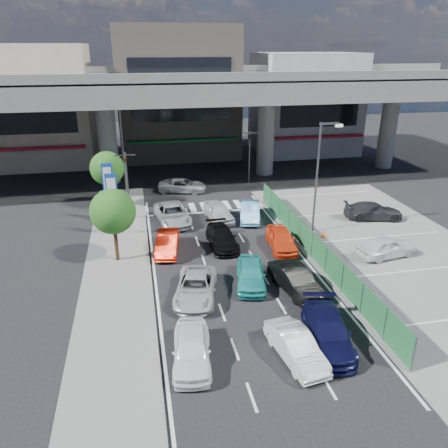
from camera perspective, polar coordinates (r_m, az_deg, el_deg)
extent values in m
plane|color=black|center=(25.79, 1.95, -7.44)|extent=(120.00, 120.00, 0.00)
cube|color=#5E5E5C|center=(31.51, 20.95, -3.16)|extent=(12.00, 28.00, 0.06)
cube|color=#5E5E5C|center=(28.78, -13.69, -4.63)|extent=(4.00, 30.00, 0.12)
cylinder|color=slate|center=(44.72, -14.94, 10.22)|extent=(1.80, 1.80, 8.00)
cylinder|color=slate|center=(46.58, 5.45, 11.31)|extent=(1.80, 1.80, 8.00)
cylinder|color=slate|center=(52.32, 20.60, 11.23)|extent=(1.80, 1.80, 8.00)
cube|color=slate|center=(44.25, -4.76, 17.30)|extent=(64.00, 14.00, 2.00)
cube|color=slate|center=(37.43, -3.48, 18.44)|extent=(64.00, 0.40, 0.90)
cube|color=slate|center=(50.90, -5.81, 19.38)|extent=(64.00, 0.40, 0.90)
cube|color=#A89C87|center=(55.18, -23.30, 14.01)|extent=(12.00, 10.00, 13.00)
cube|color=maroon|center=(50.82, -23.69, 9.10)|extent=(10.80, 1.60, 0.25)
cube|color=black|center=(50.22, -24.45, 13.93)|extent=(9.60, 0.10, 5.85)
cube|color=gray|center=(55.27, -6.17, 16.67)|extent=(14.00, 10.00, 15.00)
cube|color=#13622A|center=(50.93, -5.37, 10.88)|extent=(12.60, 1.60, 0.25)
cube|color=black|center=(50.23, -5.61, 17.00)|extent=(11.20, 0.10, 6.75)
cube|color=gray|center=(58.23, 10.45, 15.24)|extent=(12.00, 10.00, 12.00)
cube|color=maroon|center=(54.05, 12.19, 11.14)|extent=(10.80, 1.60, 0.25)
cube|color=black|center=(53.55, 12.50, 15.15)|extent=(9.60, 0.10, 5.40)
cylinder|color=#595B60|center=(35.28, -12.48, 4.97)|extent=(0.14, 0.14, 5.20)
cube|color=#595B60|center=(34.66, -12.81, 8.76)|extent=(1.60, 0.08, 0.08)
imported|color=black|center=(34.73, -12.77, 8.28)|extent=(0.26, 1.24, 0.50)
cylinder|color=#595B60|center=(43.38, 3.32, 8.67)|extent=(0.14, 0.14, 5.20)
cube|color=#595B60|center=(42.88, 3.39, 11.79)|extent=(1.60, 0.08, 0.08)
imported|color=black|center=(42.94, 3.38, 11.39)|extent=(0.26, 1.24, 0.50)
cylinder|color=#595B60|center=(31.61, 11.99, 5.66)|extent=(0.16, 0.16, 8.00)
cube|color=#595B60|center=(31.00, 13.62, 12.62)|extent=(1.40, 0.15, 0.15)
cube|color=silver|center=(31.32, 14.79, 12.33)|extent=(0.50, 0.22, 0.18)
cylinder|color=#595B60|center=(40.74, -13.05, 9.26)|extent=(0.16, 0.16, 8.00)
cube|color=#595B60|center=(40.07, -12.66, 14.77)|extent=(1.40, 0.15, 0.15)
cube|color=silver|center=(40.08, -11.61, 14.63)|extent=(0.50, 0.22, 0.18)
cylinder|color=#595B60|center=(32.03, -14.06, 0.19)|extent=(0.10, 0.10, 2.20)
cube|color=#153F95|center=(31.32, -14.41, 3.76)|extent=(0.80, 0.12, 3.00)
cube|color=white|center=(31.26, -14.41, 3.72)|extent=(0.60, 0.02, 2.40)
cylinder|color=#595B60|center=(34.86, -14.58, 1.96)|extent=(0.10, 0.10, 2.20)
cube|color=#153F95|center=(34.21, -14.91, 5.26)|extent=(0.80, 0.12, 3.00)
cube|color=white|center=(34.15, -14.92, 5.23)|extent=(0.60, 0.02, 2.40)
cylinder|color=#382314|center=(28.30, -13.89, -2.57)|extent=(0.24, 0.24, 2.40)
sphere|color=#1E4A15|center=(27.47, -14.31, 1.60)|extent=(2.80, 2.80, 2.80)
cylinder|color=#382314|center=(38.15, -14.70, 3.86)|extent=(0.24, 0.24, 2.40)
sphere|color=#1E4A15|center=(37.54, -15.03, 7.05)|extent=(2.80, 2.80, 2.80)
imported|color=white|center=(19.57, -4.25, -15.94)|extent=(2.12, 4.22, 1.38)
imported|color=silver|center=(19.98, 9.37, -15.49)|extent=(1.93, 4.01, 1.27)
imported|color=black|center=(21.06, 13.36, -13.44)|extent=(2.91, 5.06, 1.38)
imported|color=silver|center=(23.94, -3.71, -8.26)|extent=(3.10, 4.91, 1.26)
imported|color=teal|center=(25.14, 3.52, -6.50)|extent=(2.47, 4.31, 1.38)
imported|color=black|center=(24.79, 9.31, -7.23)|extent=(2.15, 4.38, 1.38)
imported|color=red|center=(29.20, -7.41, -2.45)|extent=(2.02, 4.17, 1.32)
imported|color=black|center=(29.80, -0.28, -1.79)|extent=(1.84, 4.34, 1.25)
imported|color=#EE4117|center=(29.68, 7.50, -1.96)|extent=(1.99, 4.18, 1.38)
imported|color=#A5A8AD|center=(34.05, -6.77, 1.32)|extent=(2.87, 5.21, 1.38)
imported|color=silver|center=(34.27, -0.70, 1.62)|extent=(2.14, 4.23, 1.38)
imported|color=#5A95C7|center=(34.45, 3.42, 1.70)|extent=(2.46, 4.42, 1.38)
imported|color=#ADAFB4|center=(41.25, -5.47, 5.02)|extent=(4.81, 3.11, 1.23)
imported|color=white|center=(30.10, 20.46, -2.79)|extent=(4.23, 2.26, 1.37)
imported|color=#2D2C31|center=(36.32, 18.91, 1.63)|extent=(4.79, 2.83, 1.30)
cone|color=#F5580D|center=(31.97, 12.90, -1.16)|extent=(0.39, 0.39, 0.62)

